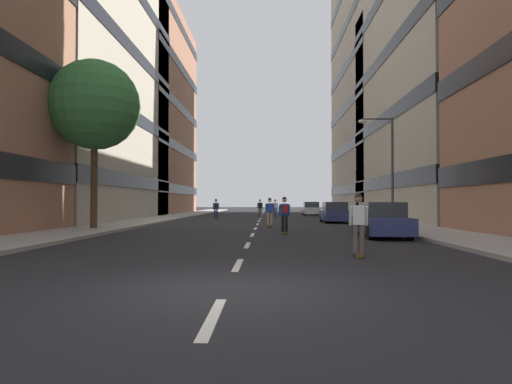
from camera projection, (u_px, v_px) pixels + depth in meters
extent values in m
plane|color=black|center=(260.00, 220.00, 38.47)|extent=(182.71, 182.71, 0.00)
cube|color=#9E9991|center=(169.00, 217.00, 42.50)|extent=(3.44, 83.74, 0.14)
cube|color=#9E9991|center=(353.00, 218.00, 42.04)|extent=(3.44, 83.74, 0.14)
cube|color=silver|center=(213.00, 317.00, 6.03)|extent=(0.16, 2.20, 0.01)
cube|color=silver|center=(238.00, 265.00, 11.03)|extent=(0.16, 2.20, 0.01)
cube|color=silver|center=(247.00, 245.00, 16.03)|extent=(0.16, 2.20, 0.01)
cube|color=silver|center=(252.00, 235.00, 21.02)|extent=(0.16, 2.20, 0.01)
cube|color=silver|center=(255.00, 228.00, 26.02)|extent=(0.16, 2.20, 0.01)
cube|color=silver|center=(257.00, 224.00, 31.02)|extent=(0.16, 2.20, 0.01)
cube|color=silver|center=(259.00, 221.00, 36.02)|extent=(0.16, 2.20, 0.01)
cube|color=silver|center=(260.00, 219.00, 41.01)|extent=(0.16, 2.20, 0.01)
cube|color=silver|center=(261.00, 217.00, 46.01)|extent=(0.16, 2.20, 0.01)
cube|color=silver|center=(262.00, 215.00, 51.01)|extent=(0.16, 2.20, 0.01)
cube|color=silver|center=(262.00, 214.00, 56.00)|extent=(0.16, 2.20, 0.01)
cube|color=silver|center=(263.00, 213.00, 61.00)|extent=(0.16, 2.20, 0.01)
cube|color=silver|center=(263.00, 212.00, 66.00)|extent=(0.16, 2.20, 0.01)
cube|color=silver|center=(264.00, 211.00, 70.99)|extent=(0.16, 2.20, 0.01)
cube|color=silver|center=(264.00, 211.00, 75.99)|extent=(0.16, 2.20, 0.01)
cube|color=#B2A893|center=(49.00, 63.00, 38.51)|extent=(15.26, 23.92, 26.71)
cube|color=black|center=(47.00, 182.00, 38.30)|extent=(15.38, 24.04, 1.10)
cube|color=black|center=(48.00, 119.00, 38.41)|extent=(15.38, 24.04, 1.10)
cube|color=black|center=(49.00, 56.00, 38.52)|extent=(15.38, 24.04, 1.10)
cube|color=#9E6B51|center=(122.00, 113.00, 57.68)|extent=(15.26, 23.94, 25.71)
cube|color=black|center=(121.00, 189.00, 57.47)|extent=(15.38, 24.06, 1.10)
cube|color=black|center=(121.00, 149.00, 57.58)|extent=(15.38, 24.06, 1.10)
cube|color=black|center=(122.00, 109.00, 57.69)|extent=(15.38, 24.06, 1.10)
cube|color=black|center=(122.00, 69.00, 57.80)|extent=(15.38, 24.06, 1.10)
cube|color=black|center=(122.00, 29.00, 57.91)|extent=(15.38, 24.06, 1.10)
cube|color=#B2A893|center=(476.00, 94.00, 37.48)|extent=(15.26, 23.63, 20.90)
cube|color=black|center=(477.00, 182.00, 37.32)|extent=(15.38, 23.75, 1.10)
cube|color=black|center=(476.00, 119.00, 37.43)|extent=(15.38, 23.75, 1.10)
cube|color=black|center=(476.00, 56.00, 37.55)|extent=(15.38, 23.75, 1.10)
cube|color=#B2A893|center=(405.00, 73.00, 56.81)|extent=(15.26, 22.88, 35.34)
cube|color=black|center=(406.00, 190.00, 56.50)|extent=(15.38, 23.00, 1.10)
cube|color=black|center=(406.00, 149.00, 56.61)|extent=(15.38, 23.00, 1.10)
cube|color=black|center=(406.00, 109.00, 56.71)|extent=(15.38, 23.00, 1.10)
cube|color=black|center=(405.00, 69.00, 56.82)|extent=(15.38, 23.00, 1.10)
cube|color=black|center=(405.00, 29.00, 56.93)|extent=(15.38, 23.00, 1.10)
cube|color=navy|center=(335.00, 215.00, 33.59)|extent=(1.80, 4.40, 0.70)
cube|color=#2D3338|center=(335.00, 206.00, 33.45)|extent=(1.60, 2.10, 0.64)
cylinder|color=black|center=(321.00, 217.00, 35.05)|extent=(0.22, 0.64, 0.64)
cylinder|color=black|center=(342.00, 217.00, 35.01)|extent=(0.22, 0.64, 0.64)
cylinder|color=black|center=(326.00, 219.00, 32.16)|extent=(0.22, 0.64, 0.64)
cylinder|color=black|center=(349.00, 219.00, 32.11)|extent=(0.22, 0.64, 0.64)
cube|color=navy|center=(381.00, 225.00, 19.72)|extent=(1.80, 4.40, 0.70)
cube|color=#2D3338|center=(382.00, 210.00, 19.59)|extent=(1.60, 2.10, 0.64)
cylinder|color=black|center=(356.00, 228.00, 21.19)|extent=(0.22, 0.64, 0.64)
cylinder|color=black|center=(391.00, 228.00, 21.15)|extent=(0.22, 0.64, 0.64)
cylinder|color=black|center=(370.00, 232.00, 18.29)|extent=(0.22, 0.64, 0.64)
cylinder|color=black|center=(410.00, 232.00, 18.25)|extent=(0.22, 0.64, 0.64)
cube|color=silver|center=(311.00, 210.00, 51.96)|extent=(1.80, 4.40, 0.70)
cube|color=#2D3338|center=(311.00, 205.00, 51.82)|extent=(1.60, 2.10, 0.64)
cylinder|color=black|center=(303.00, 212.00, 53.43)|extent=(0.22, 0.64, 0.64)
cylinder|color=black|center=(317.00, 212.00, 53.38)|extent=(0.22, 0.64, 0.64)
cylinder|color=black|center=(305.00, 213.00, 50.53)|extent=(0.22, 0.64, 0.64)
cylinder|color=black|center=(320.00, 213.00, 50.48)|extent=(0.22, 0.64, 0.64)
cylinder|color=#4C3823|center=(94.00, 182.00, 24.21)|extent=(0.36, 0.36, 4.90)
sphere|color=#387A3D|center=(95.00, 105.00, 24.30)|extent=(4.80, 4.80, 4.80)
cylinder|color=#3F3F44|center=(392.00, 171.00, 27.31)|extent=(0.16, 0.16, 6.50)
cylinder|color=#3F3F44|center=(377.00, 119.00, 27.41)|extent=(1.80, 0.10, 0.10)
ellipsoid|color=silver|center=(362.00, 122.00, 27.43)|extent=(0.50, 0.30, 0.24)
cube|color=brown|center=(216.00, 219.00, 39.05)|extent=(0.36, 0.92, 0.02)
cylinder|color=#D8BF4C|center=(216.00, 219.00, 39.36)|extent=(0.19, 0.10, 0.07)
cylinder|color=#D8BF4C|center=(216.00, 219.00, 38.73)|extent=(0.19, 0.10, 0.07)
cylinder|color=#2D334C|center=(215.00, 214.00, 39.04)|extent=(0.16, 0.16, 0.80)
cylinder|color=#2D334C|center=(217.00, 214.00, 39.07)|extent=(0.16, 0.16, 0.80)
cube|color=blue|center=(216.00, 206.00, 39.07)|extent=(0.35, 0.26, 0.55)
cylinder|color=blue|center=(213.00, 206.00, 39.08)|extent=(0.13, 0.24, 0.55)
cylinder|color=blue|center=(218.00, 206.00, 39.15)|extent=(0.13, 0.24, 0.55)
sphere|color=tan|center=(216.00, 201.00, 39.10)|extent=(0.22, 0.22, 0.22)
sphere|color=black|center=(216.00, 200.00, 39.10)|extent=(0.21, 0.21, 0.21)
cube|color=black|center=(216.00, 206.00, 38.89)|extent=(0.28, 0.21, 0.40)
cube|color=brown|center=(285.00, 232.00, 21.74)|extent=(0.31, 0.92, 0.02)
cylinder|color=#D8BF4C|center=(283.00, 233.00, 22.06)|extent=(0.19, 0.09, 0.07)
cylinder|color=#D8BF4C|center=(286.00, 234.00, 21.42)|extent=(0.19, 0.09, 0.07)
cylinder|color=black|center=(283.00, 223.00, 21.74)|extent=(0.16, 0.16, 0.80)
cylinder|color=black|center=(286.00, 223.00, 21.76)|extent=(0.16, 0.16, 0.80)
cube|color=blue|center=(285.00, 209.00, 21.76)|extent=(0.34, 0.24, 0.55)
cylinder|color=blue|center=(280.00, 210.00, 21.79)|extent=(0.12, 0.24, 0.55)
cylinder|color=blue|center=(289.00, 210.00, 21.84)|extent=(0.12, 0.24, 0.55)
sphere|color=beige|center=(284.00, 200.00, 21.79)|extent=(0.22, 0.22, 0.22)
sphere|color=black|center=(284.00, 199.00, 21.80)|extent=(0.21, 0.21, 0.21)
cube|color=#A52626|center=(285.00, 209.00, 21.59)|extent=(0.28, 0.19, 0.40)
cube|color=brown|center=(275.00, 216.00, 47.00)|extent=(0.20, 0.90, 0.02)
cylinder|color=#D8BF4C|center=(275.00, 216.00, 47.32)|extent=(0.18, 0.07, 0.07)
cylinder|color=#D8BF4C|center=(275.00, 216.00, 46.68)|extent=(0.18, 0.07, 0.07)
cylinder|color=#594C47|center=(274.00, 212.00, 47.01)|extent=(0.14, 0.14, 0.80)
cylinder|color=#594C47|center=(276.00, 212.00, 47.00)|extent=(0.14, 0.14, 0.80)
cube|color=white|center=(275.00, 205.00, 47.02)|extent=(0.32, 0.20, 0.55)
cylinder|color=white|center=(273.00, 206.00, 47.08)|extent=(0.09, 0.23, 0.55)
cylinder|color=white|center=(277.00, 206.00, 47.06)|extent=(0.09, 0.23, 0.55)
sphere|color=beige|center=(275.00, 201.00, 47.05)|extent=(0.22, 0.22, 0.22)
sphere|color=black|center=(275.00, 200.00, 47.05)|extent=(0.21, 0.21, 0.21)
cube|color=brown|center=(270.00, 226.00, 27.39)|extent=(0.33, 0.92, 0.02)
cylinder|color=#D8BF4C|center=(270.00, 226.00, 27.71)|extent=(0.19, 0.10, 0.07)
cylinder|color=#D8BF4C|center=(269.00, 227.00, 27.08)|extent=(0.19, 0.10, 0.07)
cylinder|color=tan|center=(268.00, 219.00, 27.42)|extent=(0.16, 0.16, 0.80)
cylinder|color=tan|center=(271.00, 219.00, 27.39)|extent=(0.16, 0.16, 0.80)
cube|color=blue|center=(270.00, 208.00, 27.42)|extent=(0.35, 0.25, 0.55)
cylinder|color=blue|center=(266.00, 208.00, 27.50)|extent=(0.12, 0.24, 0.55)
cylinder|color=blue|center=(273.00, 208.00, 27.43)|extent=(0.12, 0.24, 0.55)
sphere|color=beige|center=(270.00, 200.00, 27.44)|extent=(0.22, 0.22, 0.22)
sphere|color=black|center=(270.00, 199.00, 27.45)|extent=(0.21, 0.21, 0.21)
cube|color=brown|center=(359.00, 254.00, 12.73)|extent=(0.31, 0.92, 0.02)
cylinder|color=#D8BF4C|center=(358.00, 254.00, 13.04)|extent=(0.19, 0.09, 0.07)
cylinder|color=#D8BF4C|center=(360.00, 257.00, 12.41)|extent=(0.19, 0.09, 0.07)
cylinder|color=#594C47|center=(355.00, 239.00, 12.75)|extent=(0.16, 0.16, 0.80)
cylinder|color=#594C47|center=(362.00, 239.00, 12.72)|extent=(0.16, 0.16, 0.80)
cube|color=white|center=(359.00, 215.00, 12.75)|extent=(0.34, 0.24, 0.55)
cylinder|color=white|center=(350.00, 216.00, 12.83)|extent=(0.12, 0.24, 0.55)
cylinder|color=white|center=(366.00, 216.00, 12.77)|extent=(0.12, 0.24, 0.55)
sphere|color=#997051|center=(358.00, 199.00, 12.78)|extent=(0.22, 0.22, 0.22)
sphere|color=black|center=(358.00, 197.00, 12.78)|extent=(0.21, 0.21, 0.21)
cube|color=brown|center=(260.00, 216.00, 45.74)|extent=(0.35, 0.92, 0.02)
cylinder|color=#D8BF4C|center=(260.00, 216.00, 46.06)|extent=(0.19, 0.10, 0.07)
cylinder|color=#D8BF4C|center=(260.00, 217.00, 45.42)|extent=(0.19, 0.10, 0.07)
cylinder|color=#594C47|center=(259.00, 212.00, 45.74)|extent=(0.16, 0.16, 0.80)
cylinder|color=#594C47|center=(261.00, 212.00, 45.76)|extent=(0.16, 0.16, 0.80)
cube|color=black|center=(260.00, 205.00, 45.76)|extent=(0.35, 0.25, 0.55)
cylinder|color=black|center=(258.00, 206.00, 45.78)|extent=(0.13, 0.24, 0.55)
cylinder|color=black|center=(262.00, 206.00, 45.84)|extent=(0.13, 0.24, 0.55)
sphere|color=beige|center=(260.00, 201.00, 45.79)|extent=(0.22, 0.22, 0.22)
sphere|color=black|center=(260.00, 200.00, 45.79)|extent=(0.21, 0.21, 0.21)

